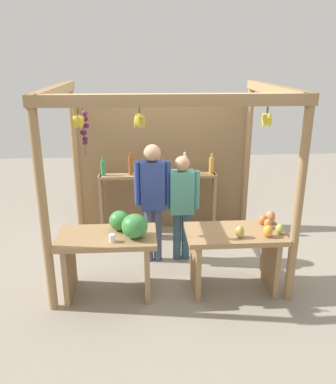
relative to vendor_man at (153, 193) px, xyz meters
name	(u,v)px	position (x,y,z in m)	size (l,w,h in m)	color
ground_plane	(167,258)	(0.19, 0.04, -1.00)	(12.00, 12.00, 0.00)	gray
market_stall	(165,154)	(0.19, 0.52, 0.41)	(2.84, 2.27, 2.37)	#99754C
fruit_counter_left	(114,245)	(-0.48, -0.77, -0.35)	(1.14, 0.64, 1.05)	#99754C
fruit_counter_right	(237,247)	(0.97, -0.76, -0.43)	(1.14, 0.64, 0.93)	#99754C
bottle_shelf_unit	(159,188)	(0.11, 0.86, -0.22)	(1.82, 0.22, 1.35)	#99754C
vendor_man	(153,193)	(0.00, 0.00, 0.00)	(0.48, 0.22, 1.65)	#455170
vendor_woman	(182,200)	(0.39, 0.02, -0.11)	(0.48, 0.20, 1.49)	#335668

